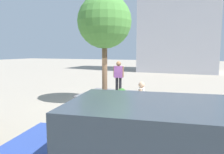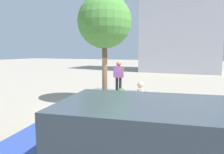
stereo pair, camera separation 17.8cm
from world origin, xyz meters
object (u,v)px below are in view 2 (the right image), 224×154
Objects in this scene: skateboard at (119,93)px; pedestrian_crossing at (140,99)px; planter_ledge at (112,99)px; skateboarder at (119,75)px; plaza_tree at (105,22)px; bystander_watching at (165,120)px.

skateboard is 2.92m from pedestrian_crossing.
pedestrian_crossing reaches higher than planter_ledge.
skateboard is 0.49× the size of skateboarder.
planter_ledge is at bearing -176.82° from plaza_tree.
bystander_watching is (-3.87, 4.37, -3.46)m from plaza_tree.
plaza_tree is at bearing 3.18° from planter_ledge.
plaza_tree reaches higher than skateboard.
pedestrian_crossing is 2.58m from bystander_watching.
plaza_tree is 3.27× the size of bystander_watching.
planter_ledge is 1.38m from skateboarder.
plaza_tree is at bearing -40.05° from pedestrian_crossing.
plaza_tree is 3.16× the size of pedestrian_crossing.
bystander_watching is (-1.31, 2.22, -0.03)m from pedestrian_crossing.
pedestrian_crossing is (-1.81, 2.27, 0.30)m from skateboard.
plaza_tree is (0.42, 0.02, 4.09)m from planter_ledge.
skateboarder is at bearing 0.00° from skateboard.
bystander_watching reaches higher than skateboard.
bystander_watching is (-3.11, 4.49, 0.27)m from skateboard.
planter_ledge is 0.60× the size of plaza_tree.
pedestrian_crossing is at bearing 134.60° from planter_ledge.
pedestrian_crossing is at bearing -59.47° from bystander_watching.
skateboarder is at bearing -55.25° from bystander_watching.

